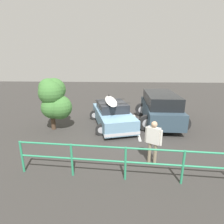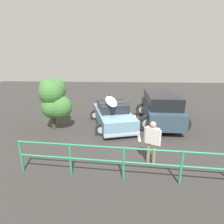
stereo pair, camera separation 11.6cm
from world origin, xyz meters
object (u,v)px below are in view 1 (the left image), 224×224
at_px(person_bystander, 153,139).
at_px(suv_car, 160,107).
at_px(sedan_car, 112,114).
at_px(bush_near_left, 54,99).

bearing_deg(person_bystander, suv_car, -104.42).
distance_m(sedan_car, bush_near_left, 3.23).
distance_m(sedan_car, person_bystander, 4.14).
bearing_deg(sedan_car, bush_near_left, 13.89).
distance_m(suv_car, bush_near_left, 5.91).
relative_size(sedan_car, bush_near_left, 1.63).
xyz_separation_m(sedan_car, suv_car, (-2.73, -0.59, 0.29)).
bearing_deg(bush_near_left, sedan_car, -166.11).
relative_size(person_bystander, bush_near_left, 0.59).
xyz_separation_m(suv_car, bush_near_left, (5.71, 1.33, 0.74)).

